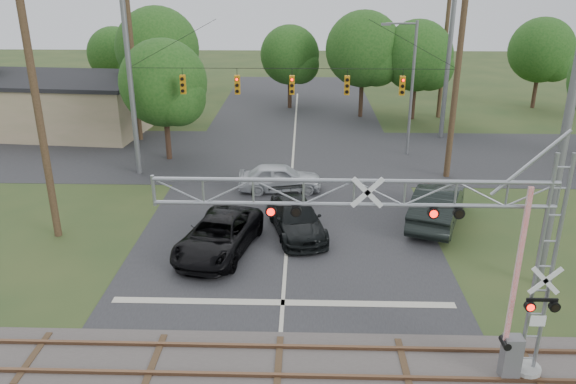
{
  "coord_description": "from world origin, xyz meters",
  "views": [
    {
      "loc": [
        0.74,
        -12.73,
        11.66
      ],
      "look_at": [
        0.14,
        7.5,
        3.75
      ],
      "focal_mm": 35.0,
      "sensor_mm": 36.0,
      "label": 1
    }
  ],
  "objects_px": {
    "crossing_gantry": "(429,243)",
    "streetlight": "(410,82)",
    "pickup_black": "(219,235)",
    "car_dark": "(296,218)",
    "traffic_signal_span": "(308,82)",
    "sedan_silver": "(280,178)",
    "commercial_building": "(35,103)"
  },
  "relations": [
    {
      "from": "car_dark",
      "to": "streetlight",
      "type": "distance_m",
      "value": 15.31
    },
    {
      "from": "crossing_gantry",
      "to": "car_dark",
      "type": "xyz_separation_m",
      "value": [
        -3.89,
        10.05,
        -3.75
      ]
    },
    {
      "from": "car_dark",
      "to": "commercial_building",
      "type": "height_order",
      "value": "commercial_building"
    },
    {
      "from": "pickup_black",
      "to": "car_dark",
      "type": "bearing_deg",
      "value": 43.89
    },
    {
      "from": "pickup_black",
      "to": "car_dark",
      "type": "relative_size",
      "value": 1.1
    },
    {
      "from": "traffic_signal_span",
      "to": "streetlight",
      "type": "xyz_separation_m",
      "value": [
        6.72,
        4.51,
        -0.76
      ]
    },
    {
      "from": "car_dark",
      "to": "sedan_silver",
      "type": "relative_size",
      "value": 1.12
    },
    {
      "from": "traffic_signal_span",
      "to": "commercial_building",
      "type": "xyz_separation_m",
      "value": [
        -21.42,
        10.38,
        -3.63
      ]
    },
    {
      "from": "streetlight",
      "to": "sedan_silver",
      "type": "bearing_deg",
      "value": -138.8
    },
    {
      "from": "crossing_gantry",
      "to": "traffic_signal_span",
      "type": "distance_m",
      "value": 18.71
    },
    {
      "from": "car_dark",
      "to": "streetlight",
      "type": "height_order",
      "value": "streetlight"
    },
    {
      "from": "traffic_signal_span",
      "to": "car_dark",
      "type": "distance_m",
      "value": 9.69
    },
    {
      "from": "pickup_black",
      "to": "streetlight",
      "type": "xyz_separation_m",
      "value": [
        10.67,
        14.89,
        4.16
      ]
    },
    {
      "from": "car_dark",
      "to": "sedan_silver",
      "type": "xyz_separation_m",
      "value": [
        -1.02,
        5.58,
        0.04
      ]
    },
    {
      "from": "traffic_signal_span",
      "to": "pickup_black",
      "type": "bearing_deg",
      "value": -110.81
    },
    {
      "from": "commercial_building",
      "to": "streetlight",
      "type": "xyz_separation_m",
      "value": [
        28.15,
        -5.87,
        2.87
      ]
    },
    {
      "from": "crossing_gantry",
      "to": "pickup_black",
      "type": "bearing_deg",
      "value": 132.51
    },
    {
      "from": "commercial_building",
      "to": "sedan_silver",
      "type": "bearing_deg",
      "value": -28.21
    },
    {
      "from": "car_dark",
      "to": "pickup_black",
      "type": "bearing_deg",
      "value": -162.54
    },
    {
      "from": "crossing_gantry",
      "to": "traffic_signal_span",
      "type": "height_order",
      "value": "traffic_signal_span"
    },
    {
      "from": "pickup_black",
      "to": "commercial_building",
      "type": "height_order",
      "value": "commercial_building"
    },
    {
      "from": "crossing_gantry",
      "to": "streetlight",
      "type": "bearing_deg",
      "value": 81.66
    },
    {
      "from": "traffic_signal_span",
      "to": "car_dark",
      "type": "relative_size",
      "value": 3.67
    },
    {
      "from": "pickup_black",
      "to": "sedan_silver",
      "type": "xyz_separation_m",
      "value": [
        2.41,
        7.65,
        -0.0
      ]
    },
    {
      "from": "commercial_building",
      "to": "streetlight",
      "type": "distance_m",
      "value": 28.9
    },
    {
      "from": "sedan_silver",
      "to": "car_dark",
      "type": "bearing_deg",
      "value": -173.21
    },
    {
      "from": "crossing_gantry",
      "to": "commercial_building",
      "type": "distance_m",
      "value": 38.04
    },
    {
      "from": "commercial_building",
      "to": "streetlight",
      "type": "relative_size",
      "value": 2.1
    },
    {
      "from": "traffic_signal_span",
      "to": "pickup_black",
      "type": "relative_size",
      "value": 3.33
    },
    {
      "from": "traffic_signal_span",
      "to": "commercial_building",
      "type": "distance_m",
      "value": 24.08
    },
    {
      "from": "commercial_building",
      "to": "pickup_black",
      "type": "bearing_deg",
      "value": -44.73
    },
    {
      "from": "pickup_black",
      "to": "streetlight",
      "type": "relative_size",
      "value": 0.66
    }
  ]
}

